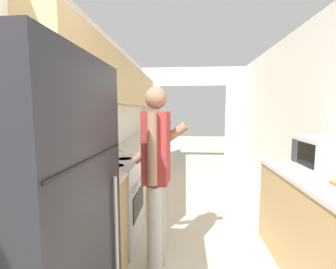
% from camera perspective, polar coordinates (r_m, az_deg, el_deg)
% --- Properties ---
extents(wall_left, '(0.38, 7.73, 2.50)m').
position_cam_1_polar(wall_left, '(3.10, -15.94, 7.11)').
color(wall_left, white).
rests_on(wall_left, ground_plane).
extents(wall_right, '(0.06, 7.73, 2.50)m').
position_cam_1_polar(wall_right, '(2.91, 35.20, 1.55)').
color(wall_right, white).
rests_on(wall_right, ground_plane).
extents(wall_far_with_doorway, '(2.98, 0.06, 2.50)m').
position_cam_1_polar(wall_far_with_doorway, '(5.79, 6.15, 6.27)').
color(wall_far_with_doorway, white).
rests_on(wall_far_with_doorway, ground_plane).
extents(counter_left, '(0.62, 4.16, 0.88)m').
position_cam_1_polar(counter_left, '(3.95, -7.79, -8.38)').
color(counter_left, tan).
rests_on(counter_left, ground_plane).
extents(refrigerator, '(0.73, 0.79, 1.68)m').
position_cam_1_polar(refrigerator, '(1.39, -32.11, -19.80)').
color(refrigerator, black).
rests_on(refrigerator, ground_plane).
extents(range_oven, '(0.66, 0.74, 1.02)m').
position_cam_1_polar(range_oven, '(2.63, -14.50, -15.96)').
color(range_oven, '#B7B7BC').
rests_on(range_oven, ground_plane).
extents(person, '(0.52, 0.40, 1.62)m').
position_cam_1_polar(person, '(1.95, -2.96, -10.50)').
color(person, '#9E9E9E').
rests_on(person, ground_plane).
extents(microwave, '(0.37, 0.47, 0.31)m').
position_cam_1_polar(microwave, '(2.49, 34.76, -4.03)').
color(microwave, white).
rests_on(microwave, counter_right).
extents(knife, '(0.19, 0.32, 0.02)m').
position_cam_1_polar(knife, '(3.04, -12.93, -4.23)').
color(knife, '#B7B7BC').
rests_on(knife, counter_left).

